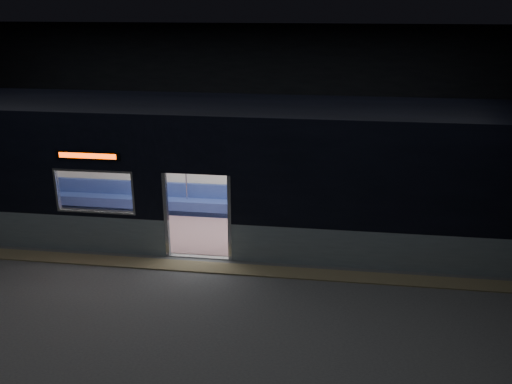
# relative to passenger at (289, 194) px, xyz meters

# --- Properties ---
(station_floor) EXTENTS (24.00, 14.00, 0.01)m
(station_floor) POSITION_rel_passenger_xyz_m (-1.88, -3.55, -0.77)
(station_floor) COLOR #47494C
(station_floor) RESTS_ON ground
(station_envelope) EXTENTS (24.00, 14.00, 5.00)m
(station_envelope) POSITION_rel_passenger_xyz_m (-1.88, -3.55, 2.90)
(station_envelope) COLOR black
(station_envelope) RESTS_ON station_floor
(tactile_strip) EXTENTS (22.80, 0.50, 0.03)m
(tactile_strip) POSITION_rel_passenger_xyz_m (-1.88, -3.00, -0.75)
(tactile_strip) COLOR #8C7F59
(tactile_strip) RESTS_ON station_floor
(metro_car) EXTENTS (18.00, 3.04, 3.35)m
(metro_car) POSITION_rel_passenger_xyz_m (-1.88, -1.00, 1.08)
(metro_car) COLOR #8E9FA9
(metro_car) RESTS_ON station_floor
(passenger) EXTENTS (0.40, 0.65, 1.30)m
(passenger) POSITION_rel_passenger_xyz_m (0.00, 0.00, 0.00)
(passenger) COLOR black
(passenger) RESTS_ON metro_car
(handbag) EXTENTS (0.25, 0.22, 0.12)m
(handbag) POSITION_rel_passenger_xyz_m (0.02, -0.21, -0.11)
(handbag) COLOR black
(handbag) RESTS_ON passenger
(transit_map) EXTENTS (0.89, 0.03, 0.58)m
(transit_map) POSITION_rel_passenger_xyz_m (1.30, 0.31, 0.67)
(transit_map) COLOR white
(transit_map) RESTS_ON metro_car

